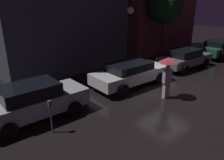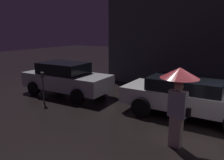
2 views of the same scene
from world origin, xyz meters
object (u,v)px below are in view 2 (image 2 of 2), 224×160
Objects in this scene: parked_car_white at (189,96)px; pedestrian_with_umbrella at (179,88)px; parked_car_silver at (66,78)px; parking_meter at (43,84)px.

pedestrian_with_umbrella is (0.16, -2.34, 0.84)m from parked_car_white.
parked_car_silver reaches higher than parking_meter.
parked_car_silver is at bearing -177.87° from parked_car_white.
parking_meter is (-5.66, 0.82, -0.77)m from pedestrian_with_umbrella.
parking_meter is at bearing 1.97° from pedestrian_with_umbrella.
pedestrian_with_umbrella reaches higher than parking_meter.
pedestrian_with_umbrella is at bearing -22.01° from parked_car_silver.
parked_car_white is at bearing -75.97° from pedestrian_with_umbrella.
parked_car_silver is 3.26× the size of parking_meter.
parking_meter is at bearing -88.74° from parked_car_silver.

